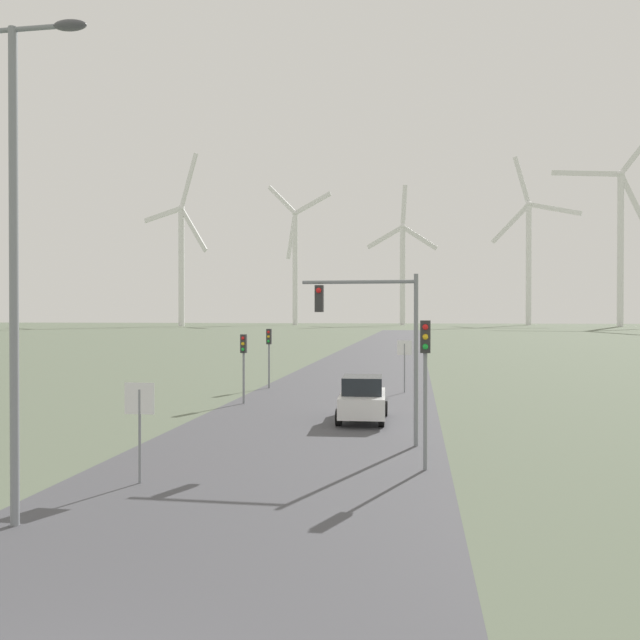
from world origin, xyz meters
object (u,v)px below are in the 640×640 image
Objects in this scene: traffic_light_post_near_left at (244,353)px; traffic_light_post_mid_left at (269,345)px; stop_sign_far at (404,356)px; traffic_light_post_near_right at (425,361)px; wind_turbine_far_right at (620,233)px; car_approaching at (363,398)px; wind_turbine_right at (529,251)px; streetlamp at (14,213)px; traffic_light_mast_overhead at (375,324)px; stop_sign_near at (140,413)px; wind_turbine_far_left at (181,252)px; wind_turbine_left at (295,256)px; wind_turbine_center at (403,264)px.

traffic_light_post_mid_left reaches higher than traffic_light_post_near_left.
traffic_light_post_near_right is (0.88, -17.21, 1.02)m from stop_sign_far.
traffic_light_post_near_right is (8.50, -11.71, 0.57)m from traffic_light_post_near_left.
stop_sign_far is 216.52m from wind_turbine_far_right.
traffic_light_post_near_left is 0.80× the size of car_approaching.
traffic_light_post_near_left is at bearing -102.87° from wind_turbine_right.
traffic_light_mast_overhead is at bearing 53.02° from streetlamp.
stop_sign_far is at bearing -109.86° from wind_turbine_far_right.
traffic_light_post_near_right is at bearing 35.04° from streetlamp.
wind_turbine_far_right is at bearing 70.32° from stop_sign_near.
wind_turbine_right is at bearing 18.24° from wind_turbine_far_left.
traffic_light_mast_overhead reaches higher than traffic_light_post_near_left.
traffic_light_post_mid_left is at bearing -103.28° from wind_turbine_right.
wind_turbine_far_left is at bearing -136.20° from wind_turbine_left.
car_approaching is (-1.51, -9.49, -1.11)m from stop_sign_far.
traffic_light_post_near_left is at bearing -67.88° from wind_turbine_far_left.
wind_turbine_far_right is (80.26, 224.56, 27.12)m from streetlamp.
traffic_light_post_near_left reaches higher than stop_sign_near.
streetlamp is 18.00m from traffic_light_post_near_left.
streetlamp is 240.01m from wind_turbine_far_right.
wind_turbine_far_left is at bearing 112.74° from traffic_light_post_mid_left.
wind_turbine_left reaches higher than stop_sign_far.
wind_turbine_right reaches higher than streetlamp.
wind_turbine_far_right reaches higher than stop_sign_far.
traffic_light_mast_overhead is 241.16m from wind_turbine_left.
traffic_light_post_near_left is at bearing -87.56° from traffic_light_post_mid_left.
traffic_light_post_mid_left is 236.48m from wind_turbine_right.
stop_sign_near is 7.74m from traffic_light_post_near_right.
wind_turbine_far_left is (-85.50, 186.10, 25.39)m from stop_sign_far.
stop_sign_far is 223.14m from wind_turbine_center.
traffic_light_post_near_right is at bearing 18.92° from stop_sign_near.
traffic_light_post_near_left is 7.46m from car_approaching.
traffic_light_post_near_right is 0.06× the size of wind_turbine_far_right.
stop_sign_far is 9.68m from car_approaching.
wind_turbine_left is at bearing -178.62° from wind_turbine_center.
traffic_light_post_mid_left is (-0.27, 6.40, 0.09)m from traffic_light_post_near_left.
wind_turbine_far_right is at bearing 68.77° from traffic_light_post_near_left.
traffic_light_mast_overhead is 0.09× the size of wind_turbine_left.
wind_turbine_right is at bearing 5.16° from wind_turbine_left.
car_approaching is at bearing -58.43° from traffic_light_post_mid_left.
traffic_light_mast_overhead is 236.95m from wind_turbine_center.
traffic_light_post_near_right is 0.07× the size of wind_turbine_left.
wind_turbine_far_left is (-79.15, 205.79, 25.60)m from stop_sign_near.
car_approaching is (5.98, 13.58, -5.47)m from streetlamp.
stop_sign_near is 8.26m from traffic_light_mast_overhead.
wind_turbine_far_left is at bearing 112.12° from traffic_light_post_near_left.
streetlamp is 2.94× the size of traffic_light_post_mid_left.
traffic_light_mast_overhead is at bearing -108.82° from wind_turbine_far_right.
wind_turbine_left is at bearing 43.80° from wind_turbine_far_left.
streetlamp is at bearing -89.03° from traffic_light_post_mid_left.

